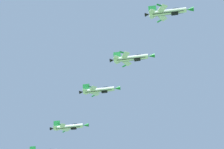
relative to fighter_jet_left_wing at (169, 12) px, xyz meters
name	(u,v)px	position (x,y,z in m)	size (l,w,h in m)	color
fighter_jet_left_wing	(169,12)	(0.00, 0.00, 0.00)	(15.96, 9.51, 5.36)	silver
fighter_jet_right_wing	(132,58)	(-12.67, 17.10, -0.26)	(15.96, 9.79, 5.16)	silver
fighter_jet_left_outer	(99,90)	(-25.55, 33.36, 3.14)	(15.96, 9.47, 5.38)	silver
fighter_jet_right_outer	(69,127)	(-39.29, 50.04, 1.39)	(15.96, 9.61, 5.30)	silver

